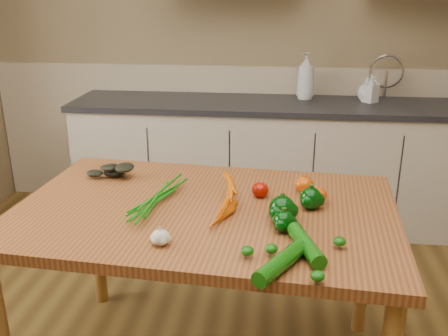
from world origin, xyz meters
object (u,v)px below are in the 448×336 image
at_px(pepper_b, 311,198).
at_px(soap_bottle_c, 367,89).
at_px(table, 205,227).
at_px(soap_bottle_b, 371,89).
at_px(tomato_a, 260,190).
at_px(zucchini_a, 306,245).
at_px(garlic_bulb, 160,237).
at_px(leafy_greens, 112,165).
at_px(tomato_c, 319,195).
at_px(soap_bottle_a, 306,76).
at_px(zucchini_b, 281,263).
at_px(tomato_b, 304,185).
at_px(pepper_a, 282,209).
at_px(pepper_c, 284,221).
at_px(carrot_bunch, 204,199).

bearing_deg(pepper_b, soap_bottle_c, 74.73).
distance_m(table, soap_bottle_b, 1.95).
xyz_separation_m(tomato_a, zucchini_a, (0.17, -0.45, -0.01)).
bearing_deg(garlic_bulb, soap_bottle_c, 64.37).
xyz_separation_m(leafy_greens, tomato_c, (0.94, -0.20, -0.02)).
distance_m(soap_bottle_a, zucchini_b, 2.23).
distance_m(garlic_bulb, pepper_b, 0.64).
xyz_separation_m(tomato_b, tomato_c, (0.05, -0.09, -0.01)).
distance_m(soap_bottle_b, soap_bottle_c, 0.05).
xyz_separation_m(soap_bottle_c, tomato_b, (-0.49, -1.55, -0.13)).
relative_size(pepper_b, tomato_b, 1.10).
relative_size(soap_bottle_c, leafy_greens, 0.75).
relative_size(table, garlic_bulb, 24.33).
distance_m(table, tomato_c, 0.48).
distance_m(pepper_a, tomato_a, 0.24).
relative_size(leafy_greens, pepper_c, 2.74).
height_order(carrot_bunch, zucchini_b, carrot_bunch).
bearing_deg(pepper_b, tomato_c, 62.02).
xyz_separation_m(carrot_bunch, zucchini_b, (0.31, -0.44, -0.01)).
distance_m(carrot_bunch, zucchini_a, 0.50).
relative_size(table, tomato_c, 23.08).
bearing_deg(soap_bottle_b, garlic_bulb, -158.43).
height_order(garlic_bulb, tomato_a, tomato_a).
distance_m(table, carrot_bunch, 0.13).
height_order(tomato_c, zucchini_b, tomato_c).
bearing_deg(zucchini_b, soap_bottle_a, 85.90).
distance_m(carrot_bunch, zucchini_b, 0.54).
bearing_deg(pepper_b, pepper_c, -116.85).
xyz_separation_m(carrot_bunch, zucchini_a, (0.39, -0.32, -0.01)).
bearing_deg(zucchini_a, pepper_a, 109.24).
height_order(carrot_bunch, pepper_b, pepper_b).
distance_m(soap_bottle_c, leafy_greens, 2.00).
relative_size(soap_bottle_a, pepper_a, 3.30).
relative_size(garlic_bulb, pepper_c, 0.82).
xyz_separation_m(zucchini_a, zucchini_b, (-0.08, -0.13, 0.00)).
relative_size(table, carrot_bunch, 5.63).
distance_m(soap_bottle_c, pepper_b, 1.78).
distance_m(table, tomato_a, 0.28).
relative_size(pepper_c, zucchini_a, 0.33).
xyz_separation_m(table, carrot_bunch, (-0.00, -0.01, 0.13)).
xyz_separation_m(soap_bottle_c, zucchini_b, (-0.58, -2.20, -0.14)).
relative_size(leafy_greens, pepper_b, 2.46).
height_order(pepper_c, zucchini_a, pepper_c).
distance_m(pepper_a, pepper_b, 0.17).
bearing_deg(pepper_c, soap_bottle_c, 73.37).
xyz_separation_m(table, pepper_b, (0.42, 0.03, 0.14)).
relative_size(leafy_greens, zucchini_b, 0.86).
bearing_deg(pepper_c, pepper_b, 63.15).
distance_m(soap_bottle_c, zucchini_a, 2.14).
xyz_separation_m(pepper_c, zucchini_b, (-0.01, -0.27, -0.01)).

